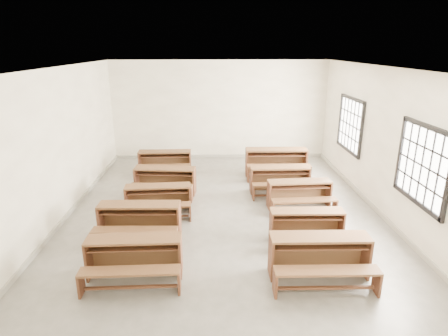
{
  "coord_description": "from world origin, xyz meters",
  "views": [
    {
      "loc": [
        -0.27,
        -7.98,
        3.61
      ],
      "look_at": [
        0.0,
        0.0,
        1.0
      ],
      "focal_mm": 30.0,
      "sensor_mm": 36.0,
      "label": 1
    }
  ],
  "objects_px": {
    "desk_set_5": "(320,254)",
    "desk_set_9": "(276,160)",
    "desk_set_6": "(307,224)",
    "desk_set_7": "(300,193)",
    "desk_set_0": "(134,255)",
    "desk_set_8": "(280,178)",
    "desk_set_1": "(139,219)",
    "desk_set_4": "(165,161)",
    "desk_set_3": "(165,179)",
    "desk_set_2": "(158,198)"
  },
  "relations": [
    {
      "from": "desk_set_5",
      "to": "desk_set_9",
      "type": "height_order",
      "value": "desk_set_9"
    },
    {
      "from": "desk_set_6",
      "to": "desk_set_9",
      "type": "bearing_deg",
      "value": 90.24
    },
    {
      "from": "desk_set_7",
      "to": "desk_set_5",
      "type": "bearing_deg",
      "value": -99.47
    },
    {
      "from": "desk_set_0",
      "to": "desk_set_8",
      "type": "relative_size",
      "value": 1.01
    },
    {
      "from": "desk_set_0",
      "to": "desk_set_7",
      "type": "height_order",
      "value": "desk_set_0"
    },
    {
      "from": "desk_set_6",
      "to": "desk_set_8",
      "type": "height_order",
      "value": "desk_set_8"
    },
    {
      "from": "desk_set_7",
      "to": "desk_set_6",
      "type": "bearing_deg",
      "value": -100.95
    },
    {
      "from": "desk_set_1",
      "to": "desk_set_7",
      "type": "xyz_separation_m",
      "value": [
        3.44,
        1.33,
        -0.03
      ]
    },
    {
      "from": "desk_set_6",
      "to": "desk_set_7",
      "type": "distance_m",
      "value": 1.57
    },
    {
      "from": "desk_set_0",
      "to": "desk_set_1",
      "type": "distance_m",
      "value": 1.32
    },
    {
      "from": "desk_set_0",
      "to": "desk_set_4",
      "type": "bearing_deg",
      "value": 90.1
    },
    {
      "from": "desk_set_4",
      "to": "desk_set_6",
      "type": "distance_m",
      "value": 5.23
    },
    {
      "from": "desk_set_7",
      "to": "desk_set_8",
      "type": "xyz_separation_m",
      "value": [
        -0.28,
        0.98,
        0.01
      ]
    },
    {
      "from": "desk_set_4",
      "to": "desk_set_9",
      "type": "relative_size",
      "value": 0.87
    },
    {
      "from": "desk_set_1",
      "to": "desk_set_7",
      "type": "height_order",
      "value": "desk_set_1"
    },
    {
      "from": "desk_set_0",
      "to": "desk_set_9",
      "type": "bearing_deg",
      "value": 56.56
    },
    {
      "from": "desk_set_7",
      "to": "desk_set_9",
      "type": "relative_size",
      "value": 0.85
    },
    {
      "from": "desk_set_4",
      "to": "desk_set_8",
      "type": "xyz_separation_m",
      "value": [
        3.12,
        -1.61,
        -0.0
      ]
    },
    {
      "from": "desk_set_6",
      "to": "desk_set_8",
      "type": "relative_size",
      "value": 0.92
    },
    {
      "from": "desk_set_1",
      "to": "desk_set_8",
      "type": "xyz_separation_m",
      "value": [
        3.16,
        2.31,
        -0.02
      ]
    },
    {
      "from": "desk_set_4",
      "to": "desk_set_9",
      "type": "xyz_separation_m",
      "value": [
        3.25,
        -0.26,
        0.06
      ]
    },
    {
      "from": "desk_set_3",
      "to": "desk_set_4",
      "type": "relative_size",
      "value": 1.05
    },
    {
      "from": "desk_set_2",
      "to": "desk_set_7",
      "type": "height_order",
      "value": "desk_set_7"
    },
    {
      "from": "desk_set_0",
      "to": "desk_set_6",
      "type": "height_order",
      "value": "desk_set_0"
    },
    {
      "from": "desk_set_4",
      "to": "desk_set_7",
      "type": "bearing_deg",
      "value": -37.93
    },
    {
      "from": "desk_set_1",
      "to": "desk_set_5",
      "type": "relative_size",
      "value": 0.99
    },
    {
      "from": "desk_set_8",
      "to": "desk_set_0",
      "type": "bearing_deg",
      "value": -130.81
    },
    {
      "from": "desk_set_2",
      "to": "desk_set_0",
      "type": "bearing_deg",
      "value": -94.86
    },
    {
      "from": "desk_set_2",
      "to": "desk_set_6",
      "type": "height_order",
      "value": "desk_set_2"
    },
    {
      "from": "desk_set_9",
      "to": "desk_set_8",
      "type": "bearing_deg",
      "value": -94.58
    },
    {
      "from": "desk_set_7",
      "to": "desk_set_8",
      "type": "bearing_deg",
      "value": 102.88
    },
    {
      "from": "desk_set_1",
      "to": "desk_set_3",
      "type": "height_order",
      "value": "desk_set_1"
    },
    {
      "from": "desk_set_3",
      "to": "desk_set_4",
      "type": "height_order",
      "value": "desk_set_3"
    },
    {
      "from": "desk_set_0",
      "to": "desk_set_2",
      "type": "xyz_separation_m",
      "value": [
        0.06,
        2.46,
        -0.02
      ]
    },
    {
      "from": "desk_set_0",
      "to": "desk_set_8",
      "type": "bearing_deg",
      "value": 49.13
    },
    {
      "from": "desk_set_6",
      "to": "desk_set_8",
      "type": "xyz_separation_m",
      "value": [
        -0.07,
        2.53,
        0.03
      ]
    },
    {
      "from": "desk_set_2",
      "to": "desk_set_7",
      "type": "relative_size",
      "value": 1.0
    },
    {
      "from": "desk_set_3",
      "to": "desk_set_7",
      "type": "relative_size",
      "value": 1.07
    },
    {
      "from": "desk_set_5",
      "to": "desk_set_6",
      "type": "relative_size",
      "value": 1.14
    },
    {
      "from": "desk_set_5",
      "to": "desk_set_9",
      "type": "bearing_deg",
      "value": 89.18
    },
    {
      "from": "desk_set_4",
      "to": "desk_set_9",
      "type": "distance_m",
      "value": 3.26
    },
    {
      "from": "desk_set_1",
      "to": "desk_set_3",
      "type": "relative_size",
      "value": 0.99
    },
    {
      "from": "desk_set_0",
      "to": "desk_set_8",
      "type": "height_order",
      "value": "desk_set_0"
    },
    {
      "from": "desk_set_8",
      "to": "desk_set_9",
      "type": "xyz_separation_m",
      "value": [
        0.13,
        1.34,
        0.07
      ]
    },
    {
      "from": "desk_set_6",
      "to": "desk_set_1",
      "type": "bearing_deg",
      "value": 177.08
    },
    {
      "from": "desk_set_4",
      "to": "desk_set_5",
      "type": "distance_m",
      "value": 6.17
    },
    {
      "from": "desk_set_8",
      "to": "desk_set_7",
      "type": "bearing_deg",
      "value": -74.98
    },
    {
      "from": "desk_set_2",
      "to": "desk_set_4",
      "type": "bearing_deg",
      "value": 90.04
    },
    {
      "from": "desk_set_5",
      "to": "desk_set_8",
      "type": "xyz_separation_m",
      "value": [
        0.02,
        3.72,
        -0.02
      ]
    },
    {
      "from": "desk_set_7",
      "to": "desk_set_0",
      "type": "bearing_deg",
      "value": -144.46
    }
  ]
}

